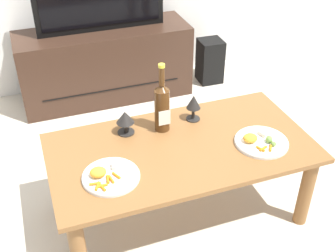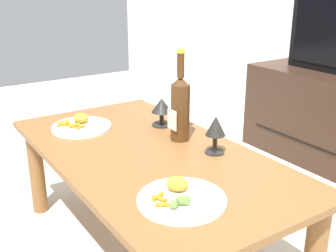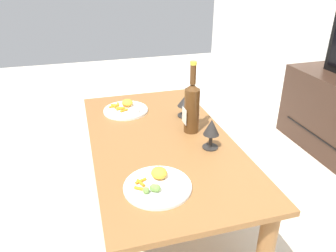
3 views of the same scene
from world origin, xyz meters
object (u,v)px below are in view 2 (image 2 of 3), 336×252
goblet_left (162,107)px  dinner_plate_left (82,126)px  goblet_right (216,128)px  dining_table (149,170)px  dinner_plate_right (182,198)px  wine_bottle (180,106)px

goblet_left → dinner_plate_left: goblet_left is taller
goblet_right → dinner_plate_left: bearing=-149.5°
goblet_right → goblet_left: bearing=-180.0°
dining_table → goblet_left: bearing=137.9°
goblet_right → dining_table: bearing=-125.8°
dining_table → dinner_plate_left: dinner_plate_left is taller
goblet_left → dinner_plate_left: bearing=-117.1°
dining_table → dinner_plate_right: bearing=-16.5°
wine_bottle → dinner_plate_right: bearing=-34.3°
wine_bottle → dinner_plate_left: bearing=-140.7°
goblet_left → dinner_plate_right: bearing=-27.6°
dining_table → goblet_right: size_ratio=8.84×
dinner_plate_left → dining_table: bearing=16.0°
dinner_plate_right → dinner_plate_left: bearing=179.9°
goblet_right → dinner_plate_left: size_ratio=0.56×
goblet_left → dining_table: bearing=-42.1°
goblet_right → dinner_plate_left: goblet_right is taller
wine_bottle → dinner_plate_right: (0.41, -0.28, -0.13)m
wine_bottle → dinner_plate_left: (-0.34, -0.28, -0.13)m
goblet_right → dinner_plate_right: (0.23, -0.31, -0.08)m
dining_table → dinner_plate_right: size_ratio=4.85×
dining_table → dinner_plate_left: 0.41m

